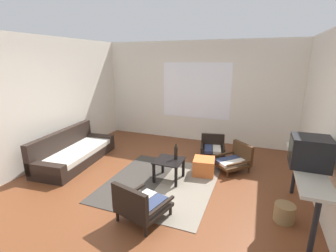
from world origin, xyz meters
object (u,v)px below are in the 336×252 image
object	(u,v)px
armchair_by_window	(213,147)
armchair_corner	(235,159)
couch	(74,153)
glass_bottle	(176,153)
console_shelf	(306,172)
armchair_striped_foreground	(140,204)
coffee_table	(169,164)
crt_television	(310,152)
ottoman_orange	(204,167)
clay_vase	(305,148)
wicker_basket	(284,213)

from	to	relation	value
armchair_by_window	armchair_corner	distance (m)	0.78
couch	glass_bottle	distance (m)	2.40
couch	console_shelf	world-z (taller)	console_shelf
armchair_striped_foreground	console_shelf	distance (m)	2.29
armchair_by_window	armchair_corner	size ratio (longest dim) A/B	0.77
armchair_striped_foreground	coffee_table	bearing A→B (deg)	92.51
crt_television	glass_bottle	world-z (taller)	crt_television
ottoman_orange	glass_bottle	world-z (taller)	glass_bottle
coffee_table	crt_television	world-z (taller)	crt_television
crt_television	glass_bottle	xyz separation A→B (m)	(-2.04, 0.64, -0.55)
coffee_table	armchair_striped_foreground	world-z (taller)	armchair_striped_foreground
console_shelf	crt_television	bearing A→B (deg)	-93.22
armchair_striped_foreground	armchair_corner	xyz separation A→B (m)	(1.05, 2.18, -0.04)
armchair_striped_foreground	ottoman_orange	xyz separation A→B (m)	(0.51, 1.74, -0.10)
couch	armchair_corner	world-z (taller)	couch
armchair_by_window	clay_vase	distance (m)	2.40
armchair_by_window	ottoman_orange	world-z (taller)	armchair_by_window
coffee_table	crt_television	distance (m)	2.33
couch	wicker_basket	bearing A→B (deg)	-7.33
crt_television	wicker_basket	xyz separation A→B (m)	(-0.18, 0.01, -0.95)
armchair_by_window	console_shelf	world-z (taller)	console_shelf
coffee_table	glass_bottle	world-z (taller)	glass_bottle
clay_vase	armchair_striped_foreground	bearing A→B (deg)	-152.03
armchair_by_window	crt_television	bearing A→B (deg)	-51.37
clay_vase	wicker_basket	distance (m)	0.96
armchair_by_window	clay_vase	size ratio (longest dim) A/B	2.26
armchair_corner	clay_vase	xyz separation A→B (m)	(1.04, -1.08, 0.76)
armchair_corner	clay_vase	size ratio (longest dim) A/B	2.92
armchair_corner	console_shelf	bearing A→B (deg)	-53.42
armchair_corner	wicker_basket	size ratio (longest dim) A/B	2.97
couch	clay_vase	size ratio (longest dim) A/B	7.28
armchair_striped_foreground	clay_vase	distance (m)	2.47
armchair_corner	wicker_basket	world-z (taller)	armchair_corner
armchair_by_window	coffee_table	bearing A→B (deg)	-110.46
console_shelf	wicker_basket	size ratio (longest dim) A/B	6.28
coffee_table	armchair_by_window	bearing A→B (deg)	69.54
armchair_corner	wicker_basket	bearing A→B (deg)	-59.56
coffee_table	couch	bearing A→B (deg)	179.75
armchair_by_window	clay_vase	world-z (taller)	clay_vase
coffee_table	armchair_striped_foreground	size ratio (longest dim) A/B	0.67
ottoman_orange	crt_television	xyz separation A→B (m)	(1.57, -1.01, 0.92)
ottoman_orange	console_shelf	bearing A→B (deg)	-31.16
console_shelf	glass_bottle	xyz separation A→B (m)	(-2.04, 0.58, -0.25)
console_shelf	crt_television	xyz separation A→B (m)	(-0.00, -0.06, 0.30)
coffee_table	clay_vase	distance (m)	2.25
armchair_corner	crt_television	xyz separation A→B (m)	(1.03, -1.45, 0.85)
ottoman_orange	crt_television	world-z (taller)	crt_television
coffee_table	glass_bottle	size ratio (longest dim) A/B	1.72
armchair_by_window	console_shelf	distance (m)	2.57
armchair_by_window	ottoman_orange	xyz separation A→B (m)	(0.02, -0.99, -0.07)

